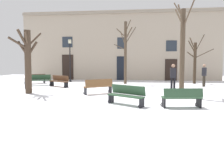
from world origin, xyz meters
TOP-DOWN VIEW (x-y plane):
  - ground_plane at (0.00, 0.00)m, footprint 33.90×33.90m
  - building_facade at (-0.00, 9.59)m, footprint 21.19×0.60m
  - tree_left_of_center at (6.96, 6.65)m, footprint 1.98×2.00m
  - tree_center at (-5.02, 0.01)m, footprint 1.30×2.19m
  - tree_near_facade at (4.07, -0.37)m, footprint 0.85×2.30m
  - tree_foreground at (0.80, 5.95)m, footprint 1.97×2.35m
  - streetlamp at (-4.58, 6.99)m, footprint 0.30×0.30m
  - litter_bin at (-6.18, 1.98)m, footprint 0.40×0.40m
  - bench_facing_shops at (-4.29, 3.31)m, footprint 1.79×1.25m
  - bench_by_litter_bin at (-7.28, 5.27)m, footprint 1.69×1.37m
  - bench_back_to_back_right at (3.46, -2.93)m, footprint 1.70×0.68m
  - bench_near_center_tree at (-6.26, 4.06)m, footprint 1.83×1.29m
  - bench_near_lamp at (1.10, -2.61)m, footprint 1.74×1.31m
  - bench_back_to_back_left at (-0.67, 0.23)m, footprint 1.73×1.31m
  - person_strolling at (7.05, 4.59)m, footprint 0.42×0.43m
  - person_near_bench at (4.12, 1.99)m, footprint 0.40×0.27m

SIDE VIEW (x-z plane):
  - ground_plane at x=0.00m, z-range 0.00..0.00m
  - litter_bin at x=-6.18m, z-range 0.00..0.77m
  - bench_back_to_back_right at x=3.46m, z-range 0.01..0.86m
  - bench_near_center_tree at x=-6.26m, z-range 0.01..0.89m
  - bench_by_litter_bin at x=-7.28m, z-range 0.02..0.88m
  - bench_near_lamp at x=1.10m, z-range 0.01..0.91m
  - bench_facing_shops at x=-4.29m, z-range 0.02..0.91m
  - bench_back_to_back_left at x=-0.67m, z-range 0.02..0.93m
  - person_strolling at x=7.05m, z-range 0.10..1.88m
  - person_near_bench at x=4.12m, z-range 0.11..1.92m
  - tree_left_of_center at x=6.96m, z-range -0.03..4.22m
  - tree_center at x=-5.02m, z-range 0.22..4.10m
  - streetlamp at x=-4.58m, z-range 0.45..4.61m
  - tree_near_facade at x=4.07m, z-range -0.07..5.29m
  - tree_foreground at x=0.80m, z-range 0.10..5.92m
  - building_facade at x=0.00m, z-range 0.06..7.45m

